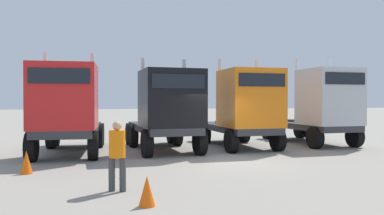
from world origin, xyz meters
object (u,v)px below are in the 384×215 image
semi_truck_orange (245,108)px  visitor_in_hivis (117,151)px  semi_truck_silver (322,106)px  traffic_cone_far (26,162)px  semi_truck_red (67,109)px  traffic_cone_near (147,191)px  semi_truck_black (167,110)px

semi_truck_orange → visitor_in_hivis: bearing=-42.3°
semi_truck_orange → semi_truck_silver: 4.30m
semi_truck_silver → traffic_cone_far: 13.90m
semi_truck_red → traffic_cone_near: (2.21, -8.10, -1.58)m
semi_truck_black → traffic_cone_near: (-1.91, -8.22, -1.52)m
semi_truck_red → traffic_cone_near: bearing=18.5°
semi_truck_black → visitor_in_hivis: bearing=-23.6°
traffic_cone_near → semi_truck_black: bearing=76.9°
semi_truck_black → semi_truck_orange: bearing=92.9°
traffic_cone_far → visitor_in_hivis: bearing=-49.1°
semi_truck_red → semi_truck_orange: (7.84, 0.53, -0.01)m
semi_truck_black → semi_truck_silver: (8.01, 0.81, 0.12)m
semi_truck_red → traffic_cone_near: 8.55m
semi_truck_black → traffic_cone_near: size_ratio=9.47×
semi_truck_silver → traffic_cone_near: 13.50m
semi_truck_black → visitor_in_hivis: 7.19m
traffic_cone_far → semi_truck_red: bearing=75.7°
semi_truck_silver → traffic_cone_far: bearing=-72.8°
semi_truck_red → semi_truck_silver: size_ratio=1.06×
visitor_in_hivis → traffic_cone_near: 1.74m
semi_truck_silver → visitor_in_hivis: (-10.45, -7.52, -0.96)m
traffic_cone_near → traffic_cone_far: size_ratio=0.91×
semi_truck_orange → traffic_cone_far: size_ratio=8.73×
semi_truck_silver → semi_truck_black: bearing=-86.3°
semi_truck_black → semi_truck_orange: 3.75m
semi_truck_red → traffic_cone_far: semi_truck_red is taller
semi_truck_black → visitor_in_hivis: semi_truck_black is taller
traffic_cone_far → traffic_cone_near: bearing=-55.1°
visitor_in_hivis → traffic_cone_near: bearing=42.4°
semi_truck_orange → traffic_cone_near: bearing=-34.5°
semi_truck_orange → semi_truck_black: bearing=-85.0°
semi_truck_red → semi_truck_black: 4.11m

